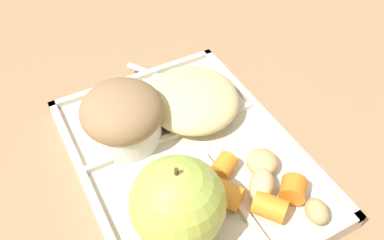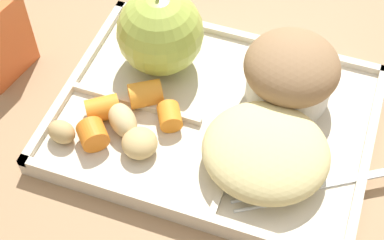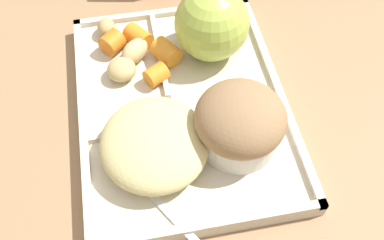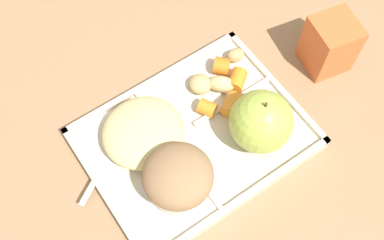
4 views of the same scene
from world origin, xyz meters
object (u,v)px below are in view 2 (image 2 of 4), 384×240
at_px(lunch_tray, 214,119).
at_px(plastic_fork, 302,188).
at_px(green_apple, 160,32).
at_px(bran_muffin, 291,73).

xyz_separation_m(lunch_tray, plastic_fork, (0.10, -0.05, 0.01)).
bearing_deg(plastic_fork, lunch_tray, 152.05).
xyz_separation_m(lunch_tray, green_apple, (-0.07, 0.05, 0.05)).
bearing_deg(green_apple, lunch_tray, -33.38).
xyz_separation_m(green_apple, plastic_fork, (0.17, -0.10, -0.04)).
height_order(green_apple, bran_muffin, green_apple).
bearing_deg(lunch_tray, green_apple, 146.62).
height_order(lunch_tray, plastic_fork, lunch_tray).
relative_size(lunch_tray, bran_muffin, 3.30).
height_order(lunch_tray, green_apple, green_apple).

